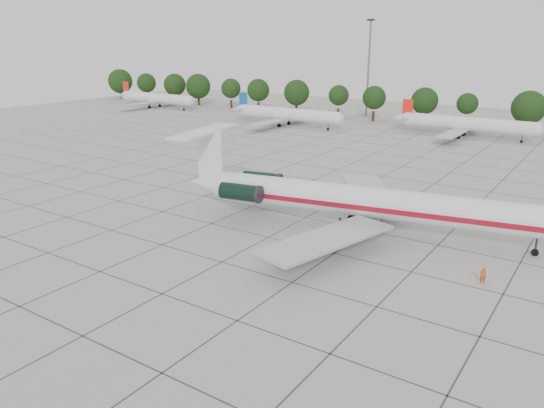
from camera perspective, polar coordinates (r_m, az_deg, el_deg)
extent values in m
plane|color=#ACADA5|center=(57.59, -0.39, -3.62)|extent=(260.00, 260.00, 0.00)
cube|color=#383838|center=(69.81, 6.55, 0.09)|extent=(170.00, 170.00, 0.02)
cylinder|color=silver|center=(58.73, 10.96, 0.15)|extent=(36.53, 10.12, 3.35)
cone|color=silver|center=(65.99, -6.95, 2.26)|extent=(5.61, 4.24, 3.35)
cube|color=maroon|center=(60.40, 11.30, 0.36)|extent=(34.92, 6.70, 0.56)
cube|color=maroon|center=(57.22, 10.58, -0.56)|extent=(34.92, 6.70, 0.56)
cube|color=#B7BABC|center=(68.20, 10.50, 1.40)|extent=(12.69, 15.09, 0.30)
cube|color=#B7BABC|center=(51.38, 5.88, -3.77)|extent=(8.27, 15.91, 0.30)
cube|color=black|center=(65.16, -1.30, 2.47)|extent=(2.44, 1.71, 0.25)
cylinder|color=black|center=(65.79, -1.04, 2.61)|extent=(5.15, 2.81, 1.93)
cube|color=black|center=(61.18, -3.06, 1.45)|extent=(2.44, 1.71, 0.25)
cylinder|color=black|center=(60.57, -3.36, 1.27)|extent=(5.15, 2.81, 1.93)
cube|color=silver|center=(64.90, -6.67, 5.24)|extent=(3.24, 0.89, 6.09)
cube|color=silver|center=(64.72, -7.31, 7.75)|extent=(5.27, 12.54, 0.22)
cylinder|color=black|center=(58.66, 26.51, -4.14)|extent=(0.24, 0.24, 1.93)
cylinder|color=black|center=(58.87, 26.43, -4.69)|extent=(0.75, 0.41, 0.71)
cylinder|color=black|center=(62.50, 8.66, -0.82)|extent=(0.28, 0.28, 1.83)
cylinder|color=black|center=(62.76, 8.62, -1.52)|extent=(1.11, 0.79, 1.02)
cylinder|color=black|center=(57.67, 7.31, -2.33)|extent=(0.28, 0.28, 1.83)
cylinder|color=black|center=(57.95, 7.28, -3.09)|extent=(1.11, 0.79, 1.02)
imported|color=#CD4B0C|center=(50.40, 21.74, -7.16)|extent=(0.66, 0.55, 1.56)
cylinder|color=silver|center=(169.78, -12.33, 11.07)|extent=(27.20, 3.00, 3.00)
cube|color=#B7BABC|center=(170.62, -12.54, 10.68)|extent=(3.50, 27.20, 0.25)
cube|color=red|center=(179.41, -15.44, 12.01)|extent=(2.40, 0.25, 3.60)
cylinder|color=black|center=(172.30, -11.98, 10.31)|extent=(0.80, 0.45, 0.80)
cylinder|color=black|center=(169.28, -13.05, 10.12)|extent=(0.80, 0.45, 0.80)
cylinder|color=silver|center=(130.69, 1.69, 9.66)|extent=(27.20, 3.00, 3.00)
cube|color=#B7BABC|center=(131.38, 1.31, 9.17)|extent=(3.50, 27.20, 0.25)
cube|color=#0B5592|center=(137.94, -3.12, 11.14)|extent=(2.40, 0.25, 3.60)
cylinder|color=black|center=(133.43, 1.82, 8.69)|extent=(0.80, 0.45, 0.80)
cylinder|color=black|center=(129.77, 0.77, 8.45)|extent=(0.80, 0.45, 0.80)
cylinder|color=silver|center=(122.77, 20.25, 8.10)|extent=(27.20, 3.00, 3.00)
cube|color=#B7BABC|center=(123.19, 19.73, 7.61)|extent=(3.50, 27.20, 0.25)
cube|color=red|center=(126.24, 14.39, 10.04)|extent=(2.40, 0.25, 3.60)
cylinder|color=black|center=(125.52, 19.93, 7.11)|extent=(0.80, 0.45, 0.80)
cylinder|color=black|center=(121.31, 19.40, 6.83)|extent=(0.80, 0.45, 0.80)
cylinder|color=#332114|center=(200.32, -15.89, 11.23)|extent=(0.70, 0.70, 2.50)
sphere|color=black|center=(199.92, -16.01, 12.58)|extent=(8.44, 8.44, 8.44)
cylinder|color=#332114|center=(190.53, -13.25, 11.14)|extent=(0.70, 0.70, 2.50)
sphere|color=black|center=(190.11, -13.35, 12.56)|extent=(6.44, 6.44, 6.44)
cylinder|color=#332114|center=(181.17, -10.34, 11.01)|extent=(0.70, 0.70, 2.50)
sphere|color=black|center=(180.72, -10.42, 12.51)|extent=(7.14, 7.14, 7.14)
cylinder|color=#332114|center=(174.28, -7.87, 10.88)|extent=(0.70, 0.70, 2.50)
sphere|color=black|center=(173.81, -7.94, 12.44)|extent=(7.79, 7.79, 7.79)
cylinder|color=#332114|center=(165.86, -4.40, 10.66)|extent=(0.70, 0.70, 2.50)
sphere|color=black|center=(165.37, -4.44, 12.30)|extent=(5.94, 5.94, 5.94)
cylinder|color=#332114|center=(159.80, -1.47, 10.45)|extent=(0.70, 0.70, 2.50)
sphere|color=black|center=(159.30, -1.48, 12.15)|extent=(6.57, 6.57, 6.57)
cylinder|color=#332114|center=(152.61, 2.64, 10.11)|extent=(0.70, 0.70, 2.50)
sphere|color=black|center=(152.08, 2.66, 11.88)|extent=(7.15, 7.15, 7.15)
cylinder|color=#332114|center=(146.26, 7.12, 9.67)|extent=(0.70, 0.70, 2.50)
sphere|color=black|center=(145.71, 7.19, 11.53)|extent=(5.43, 5.43, 5.43)
cylinder|color=#332114|center=(142.00, 10.83, 9.27)|extent=(0.70, 0.70, 2.50)
sphere|color=black|center=(141.43, 10.94, 11.17)|extent=(5.99, 5.99, 5.99)
cylinder|color=#332114|center=(137.42, 15.93, 8.65)|extent=(0.70, 0.70, 2.50)
sphere|color=black|center=(136.83, 16.09, 10.62)|extent=(6.50, 6.50, 6.50)
cylinder|color=#332114|center=(134.66, 20.07, 8.10)|extent=(0.70, 0.70, 2.50)
sphere|color=black|center=(134.05, 20.28, 10.10)|extent=(4.93, 4.93, 4.93)
cylinder|color=#332114|center=(132.17, 25.62, 7.29)|extent=(0.70, 0.70, 2.50)
sphere|color=black|center=(131.55, 25.89, 9.32)|extent=(7.40, 7.40, 7.40)
cylinder|color=slate|center=(149.35, 10.33, 14.03)|extent=(0.56, 0.56, 25.00)
cube|color=black|center=(149.19, 10.61, 18.90)|extent=(1.60, 1.60, 0.50)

